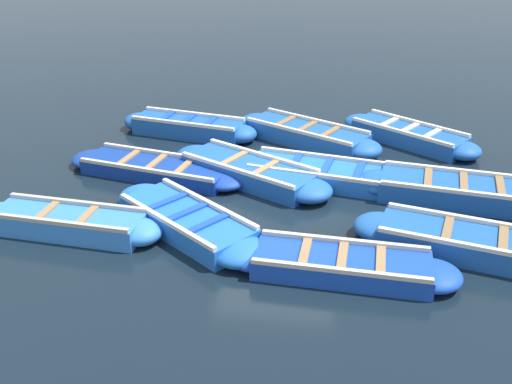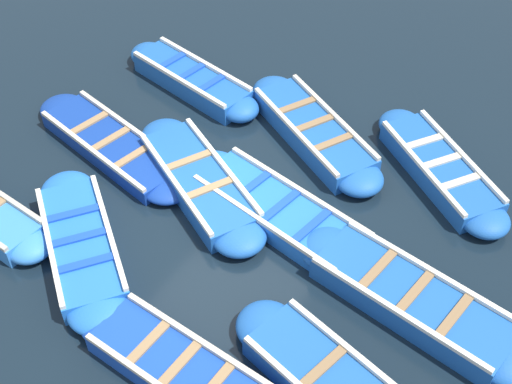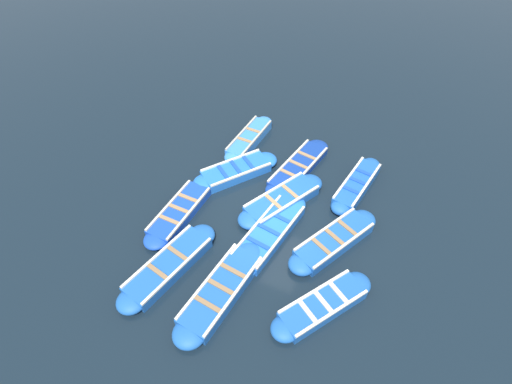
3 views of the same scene
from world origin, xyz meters
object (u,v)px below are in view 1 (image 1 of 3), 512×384
(boat_broadside, at_px, (473,244))
(boat_centre, at_px, (409,135))
(boat_drifting, at_px, (249,172))
(boat_near_quay, at_px, (188,222))
(boat_alongside, at_px, (189,127))
(boat_inner_gap, at_px, (68,223))
(boat_far_corner, at_px, (326,175))
(boat_mid_row, at_px, (342,265))
(boat_stern_in, at_px, (307,135))
(boat_tucked, at_px, (462,192))
(boat_outer_left, at_px, (156,169))

(boat_broadside, xyz_separation_m, boat_centre, (0.61, -4.77, -0.00))
(boat_drifting, distance_m, boat_near_quay, 2.28)
(boat_alongside, xyz_separation_m, boat_inner_gap, (0.93, 4.78, -0.01))
(boat_far_corner, distance_m, boat_mid_row, 3.25)
(boat_alongside, relative_size, boat_stern_in, 0.94)
(boat_tucked, bearing_deg, boat_near_quay, 20.50)
(boat_far_corner, xyz_separation_m, boat_stern_in, (0.52, -2.07, 0.03))
(boat_alongside, distance_m, boat_broadside, 7.35)
(boat_drifting, bearing_deg, boat_centre, -142.99)
(boat_outer_left, relative_size, boat_stern_in, 1.09)
(boat_centre, relative_size, boat_inner_gap, 0.97)
(boat_near_quay, distance_m, boat_outer_left, 2.43)
(boat_outer_left, distance_m, boat_inner_gap, 2.59)
(boat_tucked, bearing_deg, boat_stern_in, -39.60)
(boat_drifting, xyz_separation_m, boat_far_corner, (-1.53, -0.14, -0.02))
(boat_broadside, height_order, boat_mid_row, boat_broadside)
(boat_far_corner, relative_size, boat_inner_gap, 1.22)
(boat_stern_in, bearing_deg, boat_mid_row, 99.46)
(boat_drifting, relative_size, boat_centre, 1.12)
(boat_far_corner, relative_size, boat_centre, 1.26)
(boat_drifting, height_order, boat_centre, boat_drifting)
(boat_broadside, height_order, boat_inner_gap, boat_broadside)
(boat_mid_row, bearing_deg, boat_tucked, -128.75)
(boat_drifting, bearing_deg, boat_alongside, -51.48)
(boat_near_quay, distance_m, boat_mid_row, 2.80)
(boat_near_quay, xyz_separation_m, boat_inner_gap, (2.00, 0.34, 0.01))
(boat_alongside, height_order, boat_drifting, boat_alongside)
(boat_near_quay, distance_m, boat_inner_gap, 2.03)
(boat_outer_left, bearing_deg, boat_alongside, -92.85)
(boat_centre, bearing_deg, boat_stern_in, 7.94)
(boat_broadside, bearing_deg, boat_far_corner, -44.17)
(boat_alongside, relative_size, boat_inner_gap, 1.02)
(boat_broadside, relative_size, boat_inner_gap, 1.17)
(boat_tucked, height_order, boat_mid_row, boat_tucked)
(boat_alongside, height_order, boat_broadside, boat_alongside)
(boat_stern_in, bearing_deg, boat_broadside, 123.68)
(boat_centre, xyz_separation_m, boat_stern_in, (2.35, 0.33, 0.01))
(boat_drifting, relative_size, boat_inner_gap, 1.08)
(boat_broadside, height_order, boat_stern_in, boat_stern_in)
(boat_broadside, bearing_deg, boat_inner_gap, 2.23)
(boat_outer_left, distance_m, boat_mid_row, 4.90)
(boat_drifting, xyz_separation_m, boat_near_quay, (0.75, 2.16, -0.01))
(boat_alongside, distance_m, boat_centre, 5.19)
(boat_alongside, xyz_separation_m, boat_outer_left, (0.12, 2.33, -0.06))
(boat_broadside, xyz_separation_m, boat_mid_row, (2.08, 0.86, -0.03))
(boat_drifting, height_order, boat_far_corner, boat_drifting)
(boat_tucked, height_order, boat_inner_gap, boat_tucked)
(boat_far_corner, relative_size, boat_stern_in, 1.13)
(boat_alongside, distance_m, boat_near_quay, 4.57)
(boat_outer_left, relative_size, boat_mid_row, 1.12)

